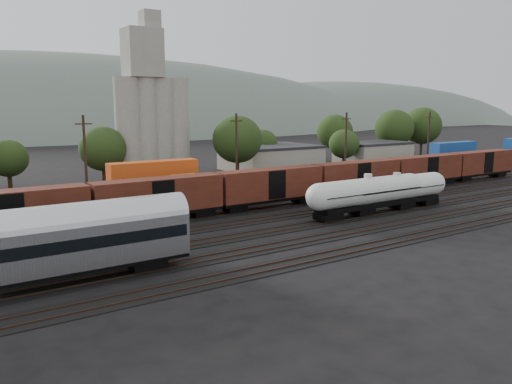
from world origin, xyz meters
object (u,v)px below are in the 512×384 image
tank_car_a (368,193)px  orange_locomotive (216,188)px  green_locomotive (66,237)px  passenger_coach (10,247)px  grain_silo (152,117)px

tank_car_a → orange_locomotive: size_ratio=1.08×
tank_car_a → green_locomotive: bearing=-180.0°
passenger_coach → orange_locomotive: size_ratio=1.53×
tank_car_a → grain_silo: (-10.94, 41.00, 8.41)m
green_locomotive → passenger_coach: bearing=-133.9°
grain_silo → passenger_coach: bearing=-122.2°
green_locomotive → tank_car_a: (35.06, 0.00, 0.41)m
green_locomotive → grain_silo: grain_silo is taller
passenger_coach → orange_locomotive: (27.29, 20.00, -1.16)m
green_locomotive → grain_silo: 48.38m
tank_car_a → orange_locomotive: bearing=130.0°
tank_car_a → grain_silo: 43.26m
passenger_coach → tank_car_a: bearing=7.1°
tank_car_a → passenger_coach: passenger_coach is taller
tank_car_a → passenger_coach: bearing=-172.9°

